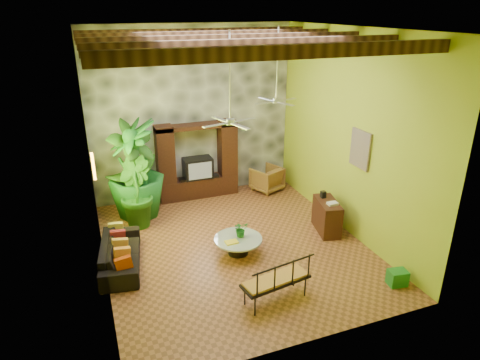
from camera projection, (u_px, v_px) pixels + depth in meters
name	position (u px, v px, depth m)	size (l,w,h in m)	color
ground	(234.00, 245.00, 10.43)	(7.00, 7.00, 0.00)	brown
ceiling	(232.00, 28.00, 8.54)	(6.00, 7.00, 0.02)	silver
back_wall	(192.00, 113.00, 12.51)	(6.00, 0.02, 5.00)	#A5BA2A
left_wall	(91.00, 164.00, 8.50)	(0.02, 7.00, 5.00)	#A5BA2A
right_wall	(348.00, 134.00, 10.47)	(0.02, 7.00, 5.00)	#A5BA2A
stone_accent_wall	(193.00, 114.00, 12.46)	(5.98, 0.10, 4.98)	#3E4146
ceiling_beams	(232.00, 40.00, 8.62)	(5.95, 5.36, 0.22)	#3F2414
entertainment_center	(198.00, 166.00, 12.78)	(2.40, 0.55, 2.30)	black
ceiling_fan_front	(230.00, 112.00, 8.73)	(1.28, 1.28, 1.86)	#B9B8BD
ceiling_fan_back	(276.00, 92.00, 10.71)	(1.28, 1.28, 1.86)	#B9B8BD
wall_art_mask	(93.00, 166.00, 9.53)	(0.06, 0.32, 0.55)	yellow
wall_art_painting	(360.00, 149.00, 10.02)	(0.06, 0.70, 0.90)	#2B539E
sofa	(121.00, 253.00, 9.52)	(2.07, 0.81, 0.61)	black
wicker_armchair	(267.00, 179.00, 13.41)	(0.82, 0.84, 0.77)	#955B36
tall_plant_a	(135.00, 169.00, 11.49)	(1.41, 0.96, 2.68)	#255917
tall_plant_b	(135.00, 193.00, 11.06)	(1.02, 0.83, 1.86)	#205E18
tall_plant_c	(136.00, 169.00, 11.46)	(1.51, 1.51, 2.70)	#196020
coffee_table	(238.00, 244.00, 9.99)	(1.13, 1.13, 0.40)	black
centerpiece_plant	(241.00, 229.00, 9.96)	(0.33, 0.29, 0.37)	#185E1D
yellow_tray	(232.00, 242.00, 9.75)	(0.29, 0.21, 0.03)	yellow
iron_bench	(278.00, 279.00, 8.21)	(1.45, 0.73, 0.57)	black
side_console	(327.00, 216.00, 10.95)	(0.47, 1.04, 0.83)	#391912
green_bin	(397.00, 278.00, 8.90)	(0.38, 0.28, 0.33)	#217C26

